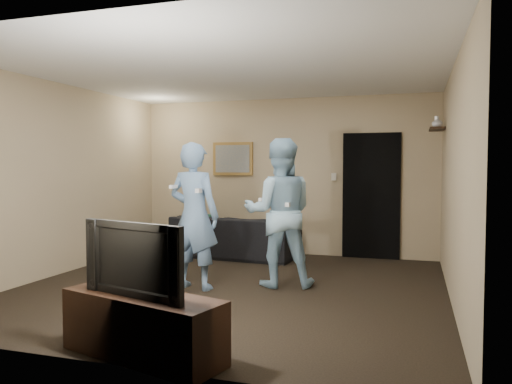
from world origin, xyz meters
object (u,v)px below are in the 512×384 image
(wii_player_left, at_px, (194,216))
(wii_player_right, at_px, (279,212))
(sofa, at_px, (228,236))
(television, at_px, (142,258))
(tv_console, at_px, (143,326))

(wii_player_left, height_order, wii_player_right, wii_player_right)
(sofa, height_order, television, television)
(television, bearing_deg, wii_player_right, 96.52)
(wii_player_left, xyz_separation_m, wii_player_right, (0.94, 0.45, 0.03))
(tv_console, height_order, wii_player_left, wii_player_left)
(wii_player_right, bearing_deg, television, -98.81)
(sofa, xyz_separation_m, tv_console, (0.92, -4.26, -0.08))
(tv_console, relative_size, wii_player_right, 0.75)
(wii_player_left, bearing_deg, sofa, 100.03)
(television, xyz_separation_m, wii_player_left, (-0.54, 2.12, 0.10))
(sofa, distance_m, tv_console, 4.36)
(sofa, height_order, wii_player_right, wii_player_right)
(tv_console, bearing_deg, sofa, 117.51)
(sofa, relative_size, wii_player_left, 1.29)
(tv_console, distance_m, television, 0.53)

